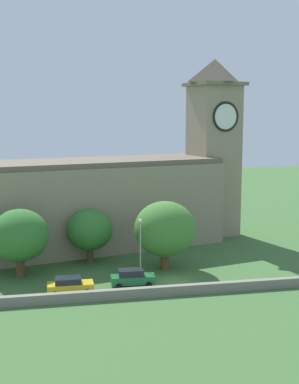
{
  "coord_description": "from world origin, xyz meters",
  "views": [
    {
      "loc": [
        -12.8,
        -51.64,
        17.92
      ],
      "look_at": [
        -1.25,
        6.82,
        8.9
      ],
      "focal_mm": 47.23,
      "sensor_mm": 36.0,
      "label": 1
    }
  ],
  "objects": [
    {
      "name": "church",
      "position": [
        -2.16,
        17.76,
        7.45
      ],
      "size": [
        37.76,
        18.01,
        26.15
      ],
      "color": "gray",
      "rests_on": "ground"
    },
    {
      "name": "tree_by_tower",
      "position": [
        -8.31,
        8.87,
        4.13
      ],
      "size": [
        5.64,
        5.64,
        6.7
      ],
      "color": "brown",
      "rests_on": "ground"
    },
    {
      "name": "tree_riverside_west",
      "position": [
        -16.4,
        4.8,
        4.75
      ],
      "size": [
        6.54,
        6.54,
        7.72
      ],
      "color": "brown",
      "rests_on": "ground"
    },
    {
      "name": "ground_plane",
      "position": [
        0.0,
        15.0,
        0.0
      ],
      "size": [
        200.0,
        200.0,
        0.0
      ],
      "primitive_type": "plane",
      "color": "#3D6633"
    },
    {
      "name": "streetlamp_west_mid",
      "position": [
        -3.29,
        1.67,
        4.53
      ],
      "size": [
        0.44,
        0.44,
        6.75
      ],
      "color": "#9EA0A5",
      "rests_on": "ground"
    },
    {
      "name": "quay_barrier",
      "position": [
        0.0,
        -4.25,
        0.5
      ],
      "size": [
        58.87,
        0.7,
        1.0
      ],
      "primitive_type": "cube",
      "color": "gray",
      "rests_on": "ground"
    },
    {
      "name": "car_yellow",
      "position": [
        -11.21,
        -1.6,
        0.84
      ],
      "size": [
        4.66,
        2.21,
        1.65
      ],
      "color": "gold",
      "rests_on": "ground"
    },
    {
      "name": "car_green",
      "position": [
        -4.61,
        -0.82,
        0.94
      ],
      "size": [
        4.71,
        2.16,
        1.86
      ],
      "color": "#1E6B38",
      "rests_on": "ground"
    },
    {
      "name": "tree_riverside_east",
      "position": [
        0.12,
        4.45,
        4.84
      ],
      "size": [
        7.2,
        7.2,
        8.1
      ],
      "color": "brown",
      "rests_on": "ground"
    }
  ]
}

